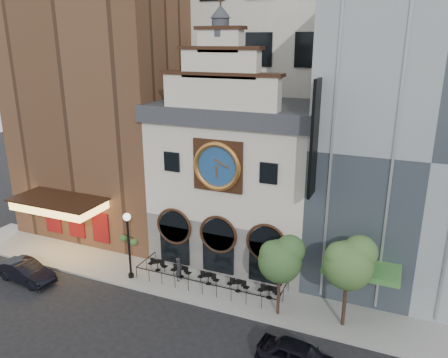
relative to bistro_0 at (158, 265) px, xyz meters
name	(u,v)px	position (x,y,z in m)	size (l,w,h in m)	color
ground	(194,305)	(4.50, -2.80, -0.61)	(120.00, 120.00, 0.00)	black
sidewalk	(210,286)	(4.50, -0.30, -0.54)	(44.00, 5.00, 0.15)	gray
clock_building	(239,176)	(4.50, 5.02, 6.07)	(12.60, 8.78, 18.65)	#605E5B
theater_building	(111,89)	(-8.50, 7.16, 11.99)	(14.00, 15.60, 25.00)	brown
retail_building	(429,141)	(17.50, 7.19, 9.53)	(14.00, 14.40, 20.00)	gray
office_tower	(288,3)	(4.50, 17.20, 19.39)	(20.00, 16.00, 40.00)	silver
cafe_railing	(210,279)	(4.50, -0.30, -0.01)	(10.60, 2.60, 0.90)	black
bistro_0	(158,265)	(0.00, 0.00, 0.00)	(1.58, 0.68, 0.90)	black
bistro_1	(181,271)	(2.08, -0.16, 0.00)	(1.58, 0.68, 0.90)	black
bistro_2	(208,278)	(4.33, -0.26, 0.00)	(1.58, 0.68, 0.90)	black
bistro_3	(238,285)	(6.61, -0.31, 0.00)	(1.58, 0.68, 0.90)	black
bistro_4	(269,292)	(8.82, -0.24, 0.00)	(1.58, 0.68, 0.90)	black
car_right	(301,358)	(12.38, -5.96, 0.20)	(1.92, 4.77, 1.62)	black
car_left	(26,271)	(-8.07, -4.83, 0.16)	(1.63, 4.67, 1.54)	black
pedestrian	(179,269)	(2.17, -0.61, 0.43)	(0.65, 0.43, 1.79)	black
lamppost	(128,238)	(-1.27, -1.63, 2.65)	(1.58, 0.78, 5.03)	black
tree_left	(281,258)	(9.91, -1.67, 3.45)	(2.77, 2.67, 5.34)	#382619
tree_right	(349,261)	(13.87, -1.20, 3.81)	(3.03, 2.92, 5.83)	#382619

